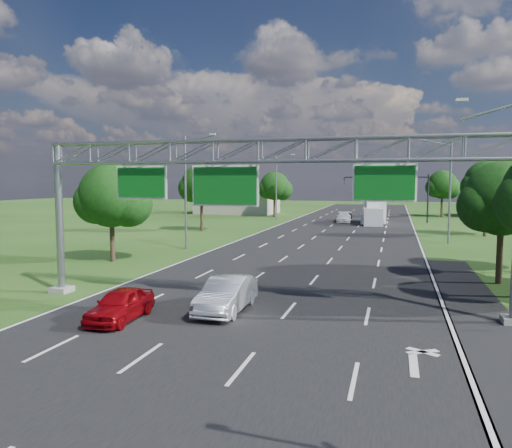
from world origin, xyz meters
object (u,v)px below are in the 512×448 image
(traffic_signal, at_px, (403,187))
(silver_sedan, at_px, (227,294))
(red_coupe, at_px, (120,305))
(sign_gantry, at_px, (262,164))
(box_truck, at_px, (374,212))

(traffic_signal, distance_m, silver_sedan, 55.21)
(traffic_signal, relative_size, red_coupe, 2.95)
(sign_gantry, relative_size, traffic_signal, 1.92)
(red_coupe, height_order, box_truck, box_truck)
(silver_sedan, bearing_deg, sign_gantry, 46.29)
(sign_gantry, bearing_deg, red_coupe, -142.54)
(sign_gantry, distance_m, silver_sedan, 6.37)
(red_coupe, xyz_separation_m, silver_sedan, (3.98, 2.67, 0.11))
(sign_gantry, height_order, red_coupe, sign_gantry)
(sign_gantry, relative_size, silver_sedan, 4.78)
(sign_gantry, distance_m, box_truck, 49.70)
(sign_gantry, xyz_separation_m, traffic_signal, (7.15, 53.00, -1.72))
(sign_gantry, bearing_deg, traffic_signal, 82.32)
(traffic_signal, bearing_deg, sign_gantry, -97.68)
(traffic_signal, xyz_separation_m, box_truck, (-3.87, -3.69, -3.52))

